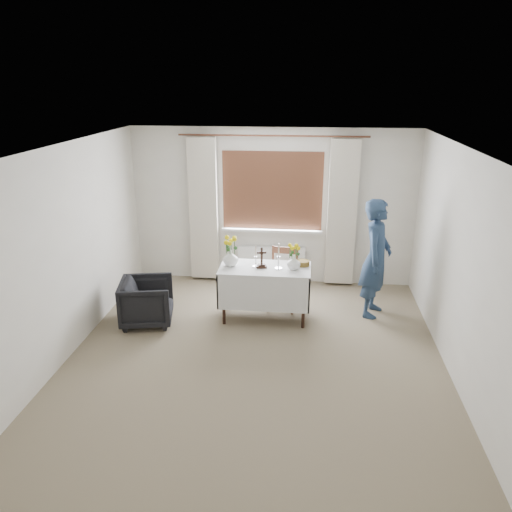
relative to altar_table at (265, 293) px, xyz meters
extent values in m
plane|color=#827759|center=(-0.02, -1.07, -0.38)|extent=(5.00, 5.00, 0.00)
cube|color=white|center=(0.00, 0.00, 0.00)|extent=(1.24, 0.64, 0.76)
imported|color=black|center=(-1.59, -0.32, -0.07)|extent=(0.81, 0.80, 0.63)
imported|color=navy|center=(1.51, 0.32, 0.46)|extent=(0.57, 0.71, 1.68)
cube|color=white|center=(-0.02, 1.35, -0.08)|extent=(1.10, 0.10, 0.60)
imported|color=white|center=(-0.48, 0.02, 0.49)|extent=(0.25, 0.25, 0.22)
imported|color=white|center=(0.39, -0.02, 0.48)|extent=(0.21, 0.21, 0.19)
cylinder|color=brown|center=(0.51, 0.14, 0.42)|extent=(0.22, 0.22, 0.07)
camera|label=1|loc=(0.56, -6.32, 2.80)|focal=35.00mm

